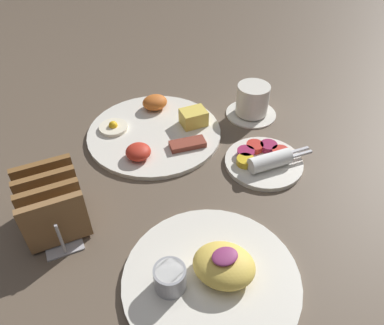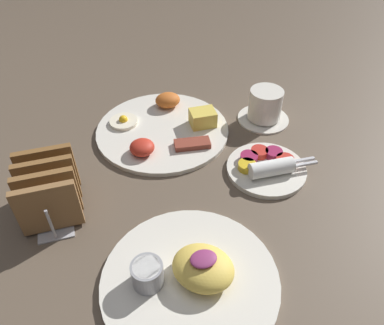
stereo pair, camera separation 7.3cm
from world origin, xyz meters
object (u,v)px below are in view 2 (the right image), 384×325
object	(u,v)px
plate_condiments	(267,167)
coffee_cup	(265,107)
plate_breakfast	(164,128)
toast_rack	(49,190)
plate_foreground	(191,276)

from	to	relation	value
plate_condiments	coffee_cup	bearing A→B (deg)	67.18
plate_breakfast	plate_condiments	bearing A→B (deg)	-48.71
toast_rack	plate_breakfast	bearing A→B (deg)	34.93
coffee_cup	plate_foreground	bearing A→B (deg)	-128.62
plate_condiments	plate_foreground	size ratio (longest dim) A/B	0.64
plate_breakfast	plate_condiments	world-z (taller)	plate_breakfast
toast_rack	coffee_cup	xyz separation A→B (m)	(0.48, 0.15, -0.01)
plate_foreground	toast_rack	xyz separation A→B (m)	(-0.19, 0.21, 0.03)
plate_foreground	toast_rack	size ratio (longest dim) A/B	1.83
plate_condiments	coffee_cup	distance (m)	0.18
plate_breakfast	plate_foreground	bearing A→B (deg)	-97.61
plate_breakfast	coffee_cup	distance (m)	0.24
coffee_cup	plate_breakfast	bearing A→B (deg)	174.52
toast_rack	coffee_cup	size ratio (longest dim) A/B	1.23
plate_condiments	plate_breakfast	bearing A→B (deg)	131.29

